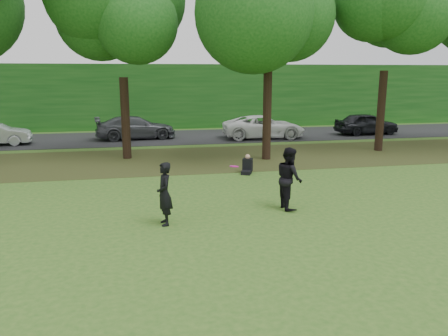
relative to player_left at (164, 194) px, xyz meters
name	(u,v)px	position (x,y,z in m)	size (l,w,h in m)	color
ground	(253,269)	(1.74, -3.36, -0.92)	(120.00, 120.00, 0.00)	#2D5C1C
leaf_litter	(187,159)	(1.74, 9.64, -0.92)	(60.00, 7.00, 0.01)	#402F16
street	(174,137)	(1.74, 17.64, -0.91)	(70.00, 7.00, 0.02)	black
far_hedge	(167,96)	(1.74, 23.64, 1.58)	(70.00, 3.00, 5.00)	#164D16
player_left	(164,194)	(0.00, 0.00, 0.00)	(0.67, 0.44, 1.84)	black
player_right	(289,178)	(4.05, 0.79, 0.09)	(0.98, 0.76, 2.02)	black
parked_cars	(177,128)	(1.86, 16.56, -0.16)	(36.09, 4.05, 1.53)	black
frisbee	(234,166)	(2.11, 0.26, 0.67)	(0.28, 0.28, 0.07)	#DA1296
seated_person	(247,166)	(3.99, 6.02, -0.61)	(0.67, 0.83, 0.83)	black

